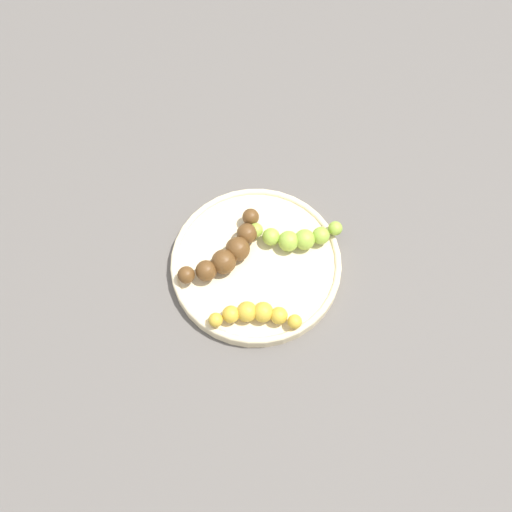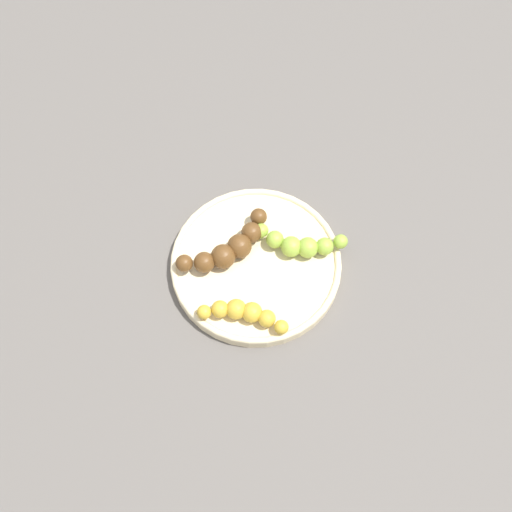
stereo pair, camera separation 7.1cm
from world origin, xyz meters
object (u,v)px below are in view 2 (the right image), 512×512
(banana_overripe, at_px, (229,248))
(banana_green, at_px, (300,243))
(fruit_bowl, at_px, (256,264))
(banana_spotted, at_px, (244,313))

(banana_overripe, relative_size, banana_green, 1.19)
(fruit_bowl, bearing_deg, banana_spotted, 60.53)
(fruit_bowl, height_order, banana_spotted, banana_spotted)
(fruit_bowl, relative_size, banana_spotted, 2.22)
(banana_green, bearing_deg, banana_spotted, -27.97)
(banana_green, bearing_deg, fruit_bowl, -62.10)
(fruit_bowl, height_order, banana_overripe, banana_overripe)
(banana_overripe, bearing_deg, banana_green, 59.11)
(fruit_bowl, distance_m, banana_overripe, 0.05)
(banana_spotted, bearing_deg, banana_green, -24.80)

